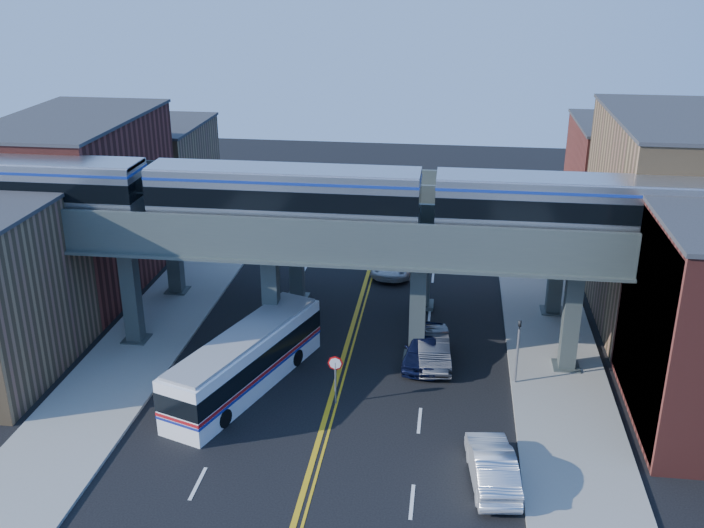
{
  "coord_description": "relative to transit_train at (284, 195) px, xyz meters",
  "views": [
    {
      "loc": [
        5.48,
        -30.07,
        20.77
      ],
      "look_at": [
        0.45,
        8.0,
        5.46
      ],
      "focal_mm": 40.0,
      "sensor_mm": 36.0,
      "label": 1
    }
  ],
  "objects": [
    {
      "name": "elevated_viaduct_far",
      "position": [
        3.09,
        7.0,
        -2.66
      ],
      "size": [
        52.0,
        3.6,
        7.4
      ],
      "color": "#3D4745",
      "rests_on": "ground"
    },
    {
      "name": "elevated_viaduct_near",
      "position": [
        3.09,
        0.0,
        -2.66
      ],
      "size": [
        52.0,
        3.6,
        7.4
      ],
      "color": "#3D4745",
      "rests_on": "ground"
    },
    {
      "name": "building_west_c",
      "position": [
        -15.41,
        21.0,
        -5.13
      ],
      "size": [
        8.0,
        10.0,
        8.0
      ],
      "primitive_type": "cube",
      "color": "olive",
      "rests_on": "ground"
    },
    {
      "name": "car_parked_curb",
      "position": [
        10.82,
        -10.28,
        -8.31
      ],
      "size": [
        2.31,
        5.14,
        1.64
      ],
      "primitive_type": "imported",
      "rotation": [
        0.0,
        0.0,
        3.26
      ],
      "color": "silver",
      "rests_on": "ground"
    },
    {
      "name": "traffic_signal",
      "position": [
        12.29,
        -2.0,
        -6.83
      ],
      "size": [
        0.15,
        0.18,
        4.1
      ],
      "color": "slate",
      "rests_on": "ground"
    },
    {
      "name": "sidewalk_east",
      "position": [
        14.59,
        2.0,
        -9.05
      ],
      "size": [
        5.0,
        70.0,
        0.16
      ],
      "primitive_type": "cube",
      "color": "gray",
      "rests_on": "ground"
    },
    {
      "name": "transit_train",
      "position": [
        0.0,
        0.0,
        0.0
      ],
      "size": [
        43.7,
        2.74,
        3.18
      ],
      "color": "black",
      "rests_on": "elevated_viaduct_near"
    },
    {
      "name": "stop_sign",
      "position": [
        3.39,
        -5.0,
        -7.37
      ],
      "size": [
        0.76,
        0.09,
        2.63
      ],
      "color": "slate",
      "rests_on": "ground"
    },
    {
      "name": "car_lane_d",
      "position": [
        6.32,
        18.12,
        -8.26
      ],
      "size": [
        2.9,
        6.17,
        1.74
      ],
      "primitive_type": "imported",
      "rotation": [
        0.0,
        0.0,
        -0.08
      ],
      "color": "#9C9CA0",
      "rests_on": "ground"
    },
    {
      "name": "building_east_c",
      "position": [
        21.59,
        21.0,
        -4.63
      ],
      "size": [
        8.0,
        10.0,
        9.0
      ],
      "primitive_type": "cube",
      "color": "maroon",
      "rests_on": "ground"
    },
    {
      "name": "sidewalk_west",
      "position": [
        -8.41,
        2.0,
        -9.05
      ],
      "size": [
        5.0,
        70.0,
        0.16
      ],
      "primitive_type": "cube",
      "color": "gray",
      "rests_on": "ground"
    },
    {
      "name": "transit_bus",
      "position": [
        -1.37,
        -4.01,
        -7.66
      ],
      "size": [
        6.02,
        11.29,
        2.86
      ],
      "rotation": [
        0.0,
        0.0,
        1.23
      ],
      "color": "white",
      "rests_on": "ground"
    },
    {
      "name": "car_lane_b",
      "position": [
        7.99,
        -0.1,
        -8.32
      ],
      "size": [
        2.19,
        5.02,
        1.61
      ],
      "primitive_type": "imported",
      "rotation": [
        0.0,
        0.0,
        0.1
      ],
      "color": "#323235",
      "rests_on": "ground"
    },
    {
      "name": "building_west_b",
      "position": [
        -15.41,
        8.0,
        -3.63
      ],
      "size": [
        8.0,
        14.0,
        11.0
      ],
      "primitive_type": "cube",
      "color": "maroon",
      "rests_on": "ground"
    },
    {
      "name": "building_east_b",
      "position": [
        21.59,
        8.0,
        -3.13
      ],
      "size": [
        8.0,
        14.0,
        12.0
      ],
      "primitive_type": "cube",
      "color": "olive",
      "rests_on": "ground"
    },
    {
      "name": "car_lane_a",
      "position": [
        7.55,
        -0.11,
        -8.27
      ],
      "size": [
        2.47,
        5.17,
        1.71
      ],
      "primitive_type": "imported",
      "rotation": [
        0.0,
        0.0,
        -0.09
      ],
      "color": "black",
      "rests_on": "ground"
    },
    {
      "name": "car_lane_c",
      "position": [
        4.89,
        12.78,
        -8.33
      ],
      "size": [
        3.17,
        5.93,
        1.58
      ],
      "primitive_type": "imported",
      "rotation": [
        0.0,
        0.0,
        -0.1
      ],
      "color": "silver",
      "rests_on": "ground"
    },
    {
      "name": "mural_panel",
      "position": [
        17.64,
        -4.0,
        -4.38
      ],
      "size": [
        0.1,
        9.5,
        9.5
      ],
      "primitive_type": "cube",
      "color": "teal",
      "rests_on": "ground"
    },
    {
      "name": "ground",
      "position": [
        3.09,
        -8.0,
        -9.13
      ],
      "size": [
        120.0,
        120.0,
        0.0
      ],
      "primitive_type": "plane",
      "color": "black",
      "rests_on": "ground"
    }
  ]
}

